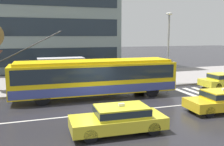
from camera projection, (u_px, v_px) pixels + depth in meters
name	position (u px, v px, depth m)	size (l,w,h in m)	color
ground_plane	(100.00, 107.00, 15.77)	(160.00, 160.00, 0.00)	#26252A
sidewalk_slab	(74.00, 81.00, 24.45)	(80.00, 10.00, 0.14)	gray
crosswalk_stripe_edge_near	(191.00, 94.00, 19.23)	(0.44, 4.40, 0.01)	beige
crosswalk_stripe_inner_a	(200.00, 94.00, 19.51)	(0.44, 4.40, 0.01)	beige
crosswalk_stripe_center	(210.00, 93.00, 19.79)	(0.44, 4.40, 0.01)	beige
crosswalk_stripe_inner_b	(219.00, 92.00, 20.08)	(0.44, 4.40, 0.01)	beige
lane_centre_line	(106.00, 113.00, 14.64)	(72.00, 0.14, 0.01)	silver
trolleybus	(95.00, 77.00, 18.18)	(12.51, 2.89, 4.83)	yellow
taxi_oncoming_near	(119.00, 118.00, 11.61)	(4.49, 1.96, 1.39)	yellow
taxi_oncoming_far	(222.00, 100.00, 14.90)	(4.29, 2.00, 1.39)	yellow
bus_shelter	(61.00, 66.00, 20.96)	(3.78, 1.52, 2.53)	gray
pedestrian_at_shelter	(80.00, 69.00, 20.68)	(1.11, 1.11, 1.95)	navy
pedestrian_approaching_curb	(104.00, 72.00, 23.15)	(0.48, 0.48, 1.65)	#24254A
pedestrian_walking_past	(54.00, 78.00, 19.96)	(0.51, 0.51, 1.66)	black
street_lamp	(168.00, 42.00, 22.56)	(0.60, 0.32, 6.40)	gray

